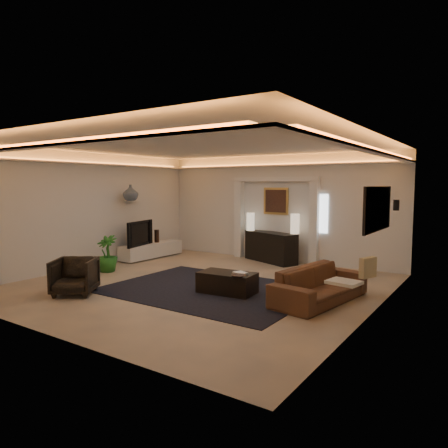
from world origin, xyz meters
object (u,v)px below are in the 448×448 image
Objects in this scene: console at (271,247)px; sofa at (320,285)px; armchair at (75,276)px; coffee_table at (227,283)px.

sofa is (2.54, -2.97, -0.09)m from console.
console is at bearing 49.52° from sofa.
armchair reaches higher than sofa.
console is 2.13× the size of armchair.
armchair is (-2.37, -1.71, 0.15)m from coffee_table.
console is 5.34m from armchair.
armchair is (-1.54, -5.12, -0.05)m from console.
coffee_table is 1.41× the size of armchair.
console is 3.90m from sofa.
coffee_table is at bearing 113.60° from sofa.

